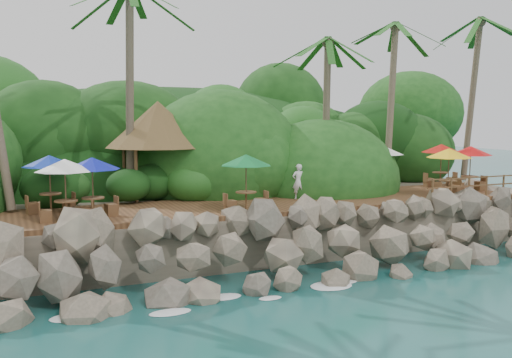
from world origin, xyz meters
name	(u,v)px	position (x,y,z in m)	size (l,w,h in m)	color
ground	(323,290)	(0.00, 0.00, 0.00)	(140.00, 140.00, 0.00)	#19514F
land_base	(190,201)	(0.00, 16.00, 1.05)	(32.00, 25.20, 2.10)	gray
jungle_hill	(160,201)	(0.00, 23.50, 0.00)	(44.80, 28.00, 15.40)	#143811
seawall	(297,247)	(0.00, 2.00, 1.15)	(29.00, 4.00, 2.30)	gray
terrace	(256,206)	(0.00, 6.00, 2.20)	(26.00, 5.00, 0.20)	brown
jungle_foliage	(195,220)	(0.00, 15.00, 0.00)	(44.00, 16.00, 12.00)	#143811
foam_line	(319,287)	(0.00, 0.30, 0.03)	(25.20, 0.80, 0.06)	white
palapa	(158,124)	(-3.44, 9.83, 5.79)	(5.06, 5.06, 4.60)	brown
dining_clusters	(301,159)	(2.25, 6.02, 4.24)	(22.56, 5.36, 2.34)	brown
railing	(495,183)	(11.76, 3.65, 2.91)	(8.30, 0.10, 1.00)	brown
waiter	(298,182)	(2.36, 6.46, 3.13)	(0.60, 0.40, 1.65)	white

